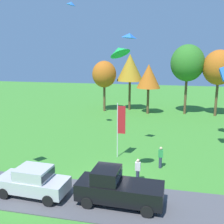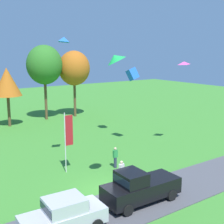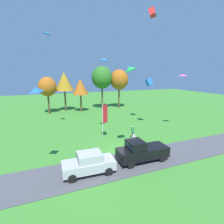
{
  "view_description": "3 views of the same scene",
  "coord_description": "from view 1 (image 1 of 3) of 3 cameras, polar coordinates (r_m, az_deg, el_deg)",
  "views": [
    {
      "loc": [
        3.68,
        -16.24,
        8.64
      ],
      "look_at": [
        -0.79,
        3.95,
        4.07
      ],
      "focal_mm": 42.0,
      "sensor_mm": 36.0,
      "label": 1
    },
    {
      "loc": [
        -10.67,
        -16.27,
        9.32
      ],
      "look_at": [
        2.94,
        3.11,
        4.62
      ],
      "focal_mm": 50.0,
      "sensor_mm": 36.0,
      "label": 2
    },
    {
      "loc": [
        -7.6,
        -15.99,
        8.44
      ],
      "look_at": [
        0.84,
        4.48,
        3.48
      ],
      "focal_mm": 28.0,
      "sensor_mm": 36.0,
      "label": 3
    }
  ],
  "objects": [
    {
      "name": "person_on_lawn",
      "position": [
        20.83,
        10.52,
        -9.64
      ],
      "size": [
        0.36,
        0.24,
        1.71
      ],
      "color": "#2D334C",
      "rests_on": "ground"
    },
    {
      "name": "kite_diamond_over_trees",
      "position": [
        22.25,
        3.88,
        16.26
      ],
      "size": [
        1.19,
        1.06,
        0.48
      ],
      "primitive_type": "pyramid",
      "rotation": [
        0.1,
        0.0,
        2.02
      ],
      "color": "blue"
    },
    {
      "name": "tree_right_of_center",
      "position": [
        38.56,
        7.98,
        7.68
      ],
      "size": [
        3.45,
        3.45,
        7.28
      ],
      "color": "brown",
      "rests_on": "ground"
    },
    {
      "name": "ground_plane",
      "position": [
        18.76,
        -0.26,
        -14.97
      ],
      "size": [
        120.0,
        120.0,
        0.0
      ],
      "primitive_type": "plane",
      "color": "#3D842D"
    },
    {
      "name": "tree_far_left",
      "position": [
        41.08,
        3.94,
        9.59
      ],
      "size": [
        4.12,
        4.12,
        8.7
      ],
      "color": "brown",
      "rests_on": "ground"
    },
    {
      "name": "tree_left_of_center",
      "position": [
        39.44,
        16.11,
        10.17
      ],
      "size": [
        4.76,
        4.76,
        10.04
      ],
      "color": "brown",
      "rests_on": "ground"
    },
    {
      "name": "person_watching_sky",
      "position": [
        18.4,
        5.62,
        -12.56
      ],
      "size": [
        0.36,
        0.24,
        1.71
      ],
      "color": "#2D334C",
      "rests_on": "ground"
    },
    {
      "name": "flag_banner",
      "position": [
        21.86,
        1.8,
        -2.52
      ],
      "size": [
        0.71,
        0.08,
        4.72
      ],
      "color": "silver",
      "rests_on": "ground"
    },
    {
      "name": "tree_center_back",
      "position": [
        40.07,
        -1.7,
        8.18
      ],
      "size": [
        3.64,
        3.64,
        7.69
      ],
      "color": "brown",
      "rests_on": "ground"
    },
    {
      "name": "car_sedan_far_end",
      "position": [
        17.36,
        -16.77,
        -14.08
      ],
      "size": [
        4.49,
        2.14,
        1.84
      ],
      "color": "#B7B7BC",
      "rests_on": "ground"
    },
    {
      "name": "tree_far_right",
      "position": [
        39.5,
        22.26,
        8.93
      ],
      "size": [
        4.4,
        4.4,
        9.28
      ],
      "color": "brown",
      "rests_on": "ground"
    },
    {
      "name": "kite_delta_trailing_tail",
      "position": [
        16.02,
        1.6,
        13.18
      ],
      "size": [
        1.77,
        1.76,
        0.93
      ],
      "primitive_type": "cone",
      "rotation": [
        -0.46,
        0.0,
        0.97
      ],
      "color": "green"
    },
    {
      "name": "pavement_strip",
      "position": [
        16.65,
        -2.25,
        -18.69
      ],
      "size": [
        36.0,
        4.4,
        0.06
      ],
      "primitive_type": "cube",
      "color": "#4C4C51",
      "rests_on": "ground"
    },
    {
      "name": "car_pickup_mid_row",
      "position": [
        15.81,
        1.0,
        -16.01
      ],
      "size": [
        5.06,
        2.17,
        2.14
      ],
      "color": "black",
      "rests_on": "ground"
    },
    {
      "name": "kite_delta_mid_center",
      "position": [
        28.0,
        -8.89,
        22.32
      ],
      "size": [
        0.98,
        0.94,
        0.53
      ],
      "primitive_type": "cone",
      "rotation": [
        0.27,
        0.0,
        1.54
      ],
      "color": "blue"
    }
  ]
}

